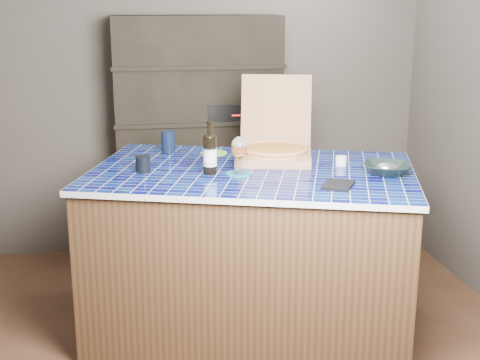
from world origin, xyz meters
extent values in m
plane|color=brown|center=(0.00, 0.00, 0.00)|extent=(3.50, 3.50, 0.00)
plane|color=#4C4642|center=(0.00, 1.75, 1.25)|extent=(3.50, 0.00, 3.50)
plane|color=#4C4642|center=(0.00, -1.75, 1.25)|extent=(3.50, 0.00, 3.50)
cube|color=black|center=(0.00, 1.53, 0.90)|extent=(1.20, 0.40, 1.80)
cube|color=black|center=(0.25, 1.48, 1.12)|extent=(0.40, 0.32, 0.12)
cube|color=#422C1A|center=(0.16, 0.24, 0.48)|extent=(2.00, 1.58, 0.95)
cube|color=#04064A|center=(0.16, 0.24, 0.97)|extent=(2.06, 1.64, 0.03)
cube|color=#A26E53|center=(0.33, 0.45, 1.01)|extent=(0.53, 0.53, 0.05)
cube|color=#A26E53|center=(0.40, 0.70, 1.24)|extent=(0.45, 0.21, 0.43)
cylinder|color=#AC7147|center=(0.33, 0.45, 1.04)|extent=(0.40, 0.40, 0.01)
cylinder|color=maroon|center=(0.33, 0.45, 1.05)|extent=(0.35, 0.35, 0.01)
torus|color=#AC7147|center=(0.33, 0.45, 1.06)|extent=(0.40, 0.40, 0.02)
cylinder|color=black|center=(-0.08, 0.20, 1.09)|extent=(0.07, 0.07, 0.20)
ellipsoid|color=black|center=(-0.08, 0.20, 1.19)|extent=(0.07, 0.07, 0.04)
cylinder|color=black|center=(-0.08, 0.20, 1.23)|extent=(0.03, 0.03, 0.08)
cylinder|color=silver|center=(-0.08, 0.20, 1.08)|extent=(0.07, 0.07, 0.09)
cylinder|color=#3C70CF|center=(-0.08, 0.20, 1.05)|extent=(0.08, 0.08, 0.01)
cylinder|color=#3C70CF|center=(-0.08, 0.20, 1.12)|extent=(0.08, 0.08, 0.01)
cylinder|color=#165D74|center=(0.07, 0.16, 0.99)|extent=(0.15, 0.15, 0.01)
cylinder|color=white|center=(0.07, 0.16, 0.99)|extent=(0.08, 0.08, 0.01)
cylinder|color=white|center=(0.07, 0.16, 1.04)|extent=(0.01, 0.01, 0.09)
ellipsoid|color=white|center=(0.07, 0.16, 1.13)|extent=(0.09, 0.09, 0.12)
cylinder|color=#C1691F|center=(0.07, 0.16, 1.12)|extent=(0.07, 0.07, 0.06)
cylinder|color=white|center=(0.07, 0.16, 1.15)|extent=(0.08, 0.08, 0.02)
cylinder|color=black|center=(-0.44, 0.30, 1.03)|extent=(0.08, 0.08, 0.09)
cube|color=black|center=(0.53, -0.17, 0.99)|extent=(0.22, 0.24, 0.02)
imported|color=black|center=(0.87, 0.02, 1.01)|extent=(0.32, 0.32, 0.06)
ellipsoid|color=silver|center=(0.87, 0.02, 1.02)|extent=(0.12, 0.10, 0.06)
cylinder|color=white|center=(0.69, 0.26, 1.01)|extent=(0.06, 0.06, 0.05)
cylinder|color=black|center=(-0.27, 0.77, 1.05)|extent=(0.09, 0.09, 0.13)
cylinder|color=#7EB627|center=(0.01, 0.69, 0.99)|extent=(0.16, 0.16, 0.01)
camera|label=1|loc=(-0.52, -3.32, 1.91)|focal=50.00mm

